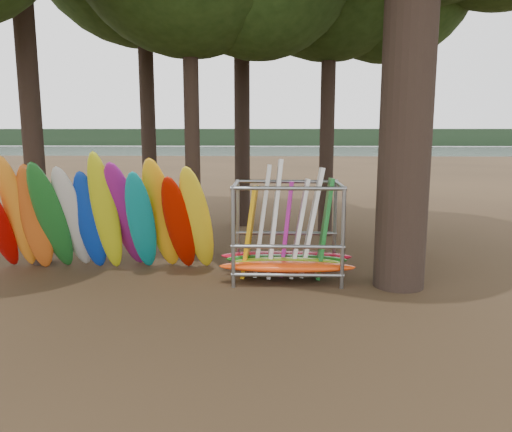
{
  "coord_description": "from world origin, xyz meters",
  "views": [
    {
      "loc": [
        1.2,
        -10.66,
        3.48
      ],
      "look_at": [
        0.77,
        1.5,
        1.4
      ],
      "focal_mm": 35.0,
      "sensor_mm": 36.0,
      "label": 1
    }
  ],
  "objects": [
    {
      "name": "ground",
      "position": [
        0.0,
        0.0,
        0.0
      ],
      "size": [
        120.0,
        120.0,
        0.0
      ],
      "primitive_type": "plane",
      "color": "#47331E",
      "rests_on": "ground"
    },
    {
      "name": "lake",
      "position": [
        0.0,
        60.0,
        0.0
      ],
      "size": [
        160.0,
        160.0,
        0.0
      ],
      "primitive_type": "plane",
      "color": "gray",
      "rests_on": "ground"
    },
    {
      "name": "far_shore",
      "position": [
        0.0,
        110.0,
        2.0
      ],
      "size": [
        160.0,
        4.0,
        4.0
      ],
      "primitive_type": "cube",
      "color": "black",
      "rests_on": "ground"
    },
    {
      "name": "kayak_row",
      "position": [
        -3.06,
        1.16,
        1.37
      ],
      "size": [
        5.74,
        2.33,
        3.17
      ],
      "color": "#B20806",
      "rests_on": "ground"
    },
    {
      "name": "storage_rack",
      "position": [
        1.52,
        0.88,
        1.06
      ],
      "size": [
        3.24,
        1.52,
        2.85
      ],
      "color": "gray",
      "rests_on": "ground"
    }
  ]
}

